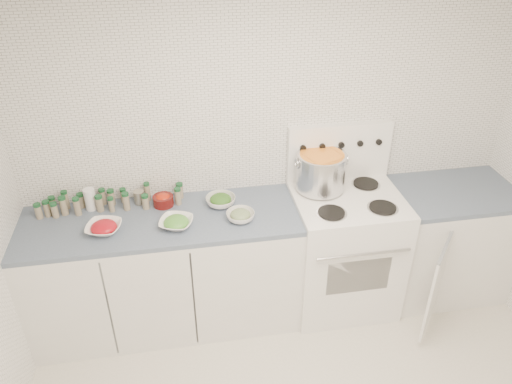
# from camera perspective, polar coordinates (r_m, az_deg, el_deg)

# --- Properties ---
(room_walls) EXTENTS (3.54, 3.04, 2.52)m
(room_walls) POSITION_cam_1_polar(r_m,az_deg,el_deg) (2.12, 10.26, -4.42)
(room_walls) COLOR white
(room_walls) RESTS_ON ground
(counter_left) EXTENTS (1.85, 0.62, 0.90)m
(counter_left) POSITION_cam_1_polar(r_m,az_deg,el_deg) (3.65, -10.21, -8.90)
(counter_left) COLOR white
(counter_left) RESTS_ON ground
(stove) EXTENTS (0.76, 0.70, 1.36)m
(stove) POSITION_cam_1_polar(r_m,az_deg,el_deg) (3.78, 9.92, -6.21)
(stove) COLOR white
(stove) RESTS_ON ground
(counter_right) EXTENTS (0.89, 0.93, 0.90)m
(counter_right) POSITION_cam_1_polar(r_m,az_deg,el_deg) (4.13, 20.74, -5.21)
(counter_right) COLOR white
(counter_right) RESTS_ON ground
(stock_pot) EXTENTS (0.37, 0.35, 0.26)m
(stock_pot) POSITION_cam_1_polar(r_m,az_deg,el_deg) (3.53, 7.43, 2.53)
(stock_pot) COLOR silver
(stock_pot) RESTS_ON stove
(bowl_tomato) EXTENTS (0.26, 0.26, 0.07)m
(bowl_tomato) POSITION_cam_1_polar(r_m,az_deg,el_deg) (3.33, -17.00, -3.90)
(bowl_tomato) COLOR white
(bowl_tomato) RESTS_ON counter_left
(bowl_snowpea) EXTENTS (0.27, 0.27, 0.07)m
(bowl_snowpea) POSITION_cam_1_polar(r_m,az_deg,el_deg) (3.27, -9.10, -3.45)
(bowl_snowpea) COLOR white
(bowl_snowpea) RESTS_ON counter_left
(bowl_broccoli) EXTENTS (0.24, 0.24, 0.08)m
(bowl_broccoli) POSITION_cam_1_polar(r_m,az_deg,el_deg) (3.44, -4.05, -0.96)
(bowl_broccoli) COLOR white
(bowl_broccoli) RESTS_ON counter_left
(bowl_zucchini) EXTENTS (0.21, 0.21, 0.08)m
(bowl_zucchini) POSITION_cam_1_polar(r_m,az_deg,el_deg) (3.29, -1.79, -2.71)
(bowl_zucchini) COLOR white
(bowl_zucchini) RESTS_ON counter_left
(bowl_pepper) EXTENTS (0.14, 0.14, 0.09)m
(bowl_pepper) POSITION_cam_1_polar(r_m,az_deg,el_deg) (3.49, -10.56, -0.88)
(bowl_pepper) COLOR #4F0F0D
(bowl_pepper) RESTS_ON counter_left
(salt_canister) EXTENTS (0.08, 0.08, 0.15)m
(salt_canister) POSITION_cam_1_polar(r_m,az_deg,el_deg) (3.56, -18.42, -0.79)
(salt_canister) COLOR white
(salt_canister) RESTS_ON counter_left
(tin_can) EXTENTS (0.08, 0.08, 0.10)m
(tin_can) POSITION_cam_1_polar(r_m,az_deg,el_deg) (3.55, -13.20, -0.59)
(tin_can) COLOR #9E9685
(tin_can) RESTS_ON counter_left
(spice_cluster) EXTENTS (0.98, 0.16, 0.14)m
(spice_cluster) POSITION_cam_1_polar(r_m,az_deg,el_deg) (3.55, -17.31, -1.00)
(spice_cluster) COLOR gray
(spice_cluster) RESTS_ON counter_left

